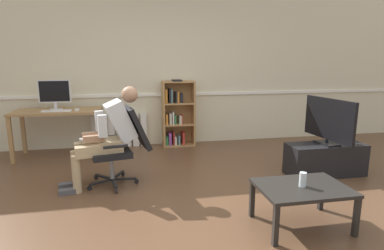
{
  "coord_description": "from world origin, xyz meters",
  "views": [
    {
      "loc": [
        -0.63,
        -3.11,
        1.53
      ],
      "look_at": [
        0.15,
        0.85,
        0.7
      ],
      "focal_mm": 29.46,
      "sensor_mm": 36.0,
      "label": 1
    }
  ],
  "objects_px": {
    "imac_monitor": "(55,93)",
    "coffee_table": "(302,191)",
    "tv_stand": "(325,159)",
    "computer_desk": "(58,116)",
    "tv_screen": "(329,120)",
    "bookshelf": "(177,114)",
    "keyboard": "(57,111)",
    "office_chair": "(123,143)",
    "person_seated": "(107,134)",
    "computer_mouse": "(77,110)",
    "radiator": "(120,130)",
    "drinking_glass": "(303,179)"
  },
  "relations": [
    {
      "from": "tv_stand",
      "to": "coffee_table",
      "type": "relative_size",
      "value": 1.27
    },
    {
      "from": "bookshelf",
      "to": "coffee_table",
      "type": "xyz_separation_m",
      "value": [
        0.72,
        -3.08,
        -0.22
      ]
    },
    {
      "from": "keyboard",
      "to": "coffee_table",
      "type": "height_order",
      "value": "keyboard"
    },
    {
      "from": "imac_monitor",
      "to": "keyboard",
      "type": "bearing_deg",
      "value": -75.23
    },
    {
      "from": "drinking_glass",
      "to": "coffee_table",
      "type": "bearing_deg",
      "value": 37.6
    },
    {
      "from": "radiator",
      "to": "person_seated",
      "type": "distance_m",
      "value": 1.84
    },
    {
      "from": "bookshelf",
      "to": "tv_stand",
      "type": "distance_m",
      "value": 2.6
    },
    {
      "from": "imac_monitor",
      "to": "person_seated",
      "type": "relative_size",
      "value": 0.4
    },
    {
      "from": "tv_stand",
      "to": "coffee_table",
      "type": "bearing_deg",
      "value": -131.17
    },
    {
      "from": "office_chair",
      "to": "person_seated",
      "type": "height_order",
      "value": "person_seated"
    },
    {
      "from": "keyboard",
      "to": "drinking_glass",
      "type": "relative_size",
      "value": 3.24
    },
    {
      "from": "computer_desk",
      "to": "person_seated",
      "type": "height_order",
      "value": "person_seated"
    },
    {
      "from": "drinking_glass",
      "to": "person_seated",
      "type": "bearing_deg",
      "value": 142.64
    },
    {
      "from": "computer_desk",
      "to": "tv_stand",
      "type": "relative_size",
      "value": 1.28
    },
    {
      "from": "radiator",
      "to": "person_seated",
      "type": "xyz_separation_m",
      "value": [
        -0.08,
        -1.8,
        0.35
      ]
    },
    {
      "from": "tv_stand",
      "to": "computer_mouse",
      "type": "bearing_deg",
      "value": 156.38
    },
    {
      "from": "coffee_table",
      "to": "radiator",
      "type": "bearing_deg",
      "value": 118.67
    },
    {
      "from": "keyboard",
      "to": "tv_screen",
      "type": "bearing_deg",
      "value": -21.62
    },
    {
      "from": "bookshelf",
      "to": "person_seated",
      "type": "height_order",
      "value": "person_seated"
    },
    {
      "from": "tv_screen",
      "to": "drinking_glass",
      "type": "height_order",
      "value": "tv_screen"
    },
    {
      "from": "tv_stand",
      "to": "drinking_glass",
      "type": "bearing_deg",
      "value": -131.23
    },
    {
      "from": "imac_monitor",
      "to": "tv_screen",
      "type": "height_order",
      "value": "imac_monitor"
    },
    {
      "from": "coffee_table",
      "to": "computer_mouse",
      "type": "bearing_deg",
      "value": 131.45
    },
    {
      "from": "computer_mouse",
      "to": "tv_screen",
      "type": "distance_m",
      "value": 3.7
    },
    {
      "from": "drinking_glass",
      "to": "keyboard",
      "type": "bearing_deg",
      "value": 134.93
    },
    {
      "from": "keyboard",
      "to": "computer_mouse",
      "type": "xyz_separation_m",
      "value": [
        0.3,
        0.02,
        0.01
      ]
    },
    {
      "from": "keyboard",
      "to": "tv_stand",
      "type": "height_order",
      "value": "keyboard"
    },
    {
      "from": "radiator",
      "to": "drinking_glass",
      "type": "distance_m",
      "value": 3.63
    },
    {
      "from": "computer_mouse",
      "to": "radiator",
      "type": "distance_m",
      "value": 0.93
    },
    {
      "from": "bookshelf",
      "to": "office_chair",
      "type": "xyz_separation_m",
      "value": [
        -0.92,
        -1.66,
        -0.05
      ]
    },
    {
      "from": "radiator",
      "to": "tv_stand",
      "type": "distance_m",
      "value": 3.42
    },
    {
      "from": "tv_screen",
      "to": "tv_stand",
      "type": "bearing_deg",
      "value": 90.0
    },
    {
      "from": "computer_desk",
      "to": "coffee_table",
      "type": "height_order",
      "value": "computer_desk"
    },
    {
      "from": "person_seated",
      "to": "drinking_glass",
      "type": "relative_size",
      "value": 9.11
    },
    {
      "from": "tv_stand",
      "to": "tv_screen",
      "type": "relative_size",
      "value": 1.15
    },
    {
      "from": "imac_monitor",
      "to": "person_seated",
      "type": "height_order",
      "value": "imac_monitor"
    },
    {
      "from": "imac_monitor",
      "to": "coffee_table",
      "type": "height_order",
      "value": "imac_monitor"
    },
    {
      "from": "bookshelf",
      "to": "coffee_table",
      "type": "bearing_deg",
      "value": -76.89
    },
    {
      "from": "person_seated",
      "to": "coffee_table",
      "type": "height_order",
      "value": "person_seated"
    },
    {
      "from": "computer_desk",
      "to": "tv_stand",
      "type": "height_order",
      "value": "computer_desk"
    },
    {
      "from": "tv_stand",
      "to": "imac_monitor",
      "type": "bearing_deg",
      "value": 155.84
    },
    {
      "from": "imac_monitor",
      "to": "coffee_table",
      "type": "relative_size",
      "value": 0.6
    },
    {
      "from": "bookshelf",
      "to": "tv_stand",
      "type": "xyz_separation_m",
      "value": [
        1.75,
        -1.89,
        -0.36
      ]
    },
    {
      "from": "radiator",
      "to": "computer_mouse",
      "type": "bearing_deg",
      "value": -140.5
    },
    {
      "from": "computer_desk",
      "to": "radiator",
      "type": "relative_size",
      "value": 1.39
    },
    {
      "from": "keyboard",
      "to": "office_chair",
      "type": "relative_size",
      "value": 0.45
    },
    {
      "from": "coffee_table",
      "to": "imac_monitor",
      "type": "bearing_deg",
      "value": 133.42
    },
    {
      "from": "drinking_glass",
      "to": "radiator",
      "type": "bearing_deg",
      "value": 118.53
    },
    {
      "from": "bookshelf",
      "to": "office_chair",
      "type": "bearing_deg",
      "value": -118.99
    },
    {
      "from": "computer_desk",
      "to": "tv_screen",
      "type": "height_order",
      "value": "tv_screen"
    }
  ]
}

